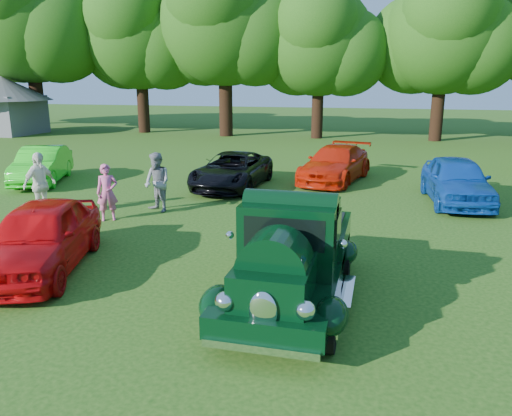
% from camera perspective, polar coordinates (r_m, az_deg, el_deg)
% --- Properties ---
extents(ground, '(120.00, 120.00, 0.00)m').
position_cam_1_polar(ground, '(9.85, -6.53, -7.52)').
color(ground, '#1B4810').
rests_on(ground, ground).
extents(hero_pickup, '(2.13, 4.57, 1.79)m').
position_cam_1_polar(hero_pickup, '(8.46, 4.13, -5.61)').
color(hero_pickup, black).
rests_on(hero_pickup, ground).
extents(red_convertible, '(2.73, 4.31, 1.37)m').
position_cam_1_polar(red_convertible, '(10.67, -23.44, -3.03)').
color(red_convertible, red).
rests_on(red_convertible, ground).
extents(back_car_lime, '(2.76, 4.17, 1.30)m').
position_cam_1_polar(back_car_lime, '(19.86, -23.28, 4.54)').
color(back_car_lime, '#21CF1B').
rests_on(back_car_lime, ground).
extents(back_car_black, '(2.13, 4.42, 1.21)m').
position_cam_1_polar(back_car_black, '(17.41, -2.74, 4.31)').
color(back_car_black, black).
rests_on(back_car_black, ground).
extents(back_car_orange, '(2.71, 4.74, 1.29)m').
position_cam_1_polar(back_car_orange, '(18.74, 9.07, 5.00)').
color(back_car_orange, red).
rests_on(back_car_orange, ground).
extents(back_car_blue, '(2.03, 4.28, 1.41)m').
position_cam_1_polar(back_car_blue, '(16.35, 21.94, 2.96)').
color(back_car_blue, '#0E3D9B').
rests_on(back_car_blue, ground).
extents(spectator_pink, '(0.66, 0.60, 1.52)m').
position_cam_1_polar(spectator_pink, '(13.84, -16.64, 1.71)').
color(spectator_pink, '#D0558B').
rests_on(spectator_pink, ground).
extents(spectator_grey, '(1.03, 0.96, 1.69)m').
position_cam_1_polar(spectator_grey, '(14.41, -11.22, 2.89)').
color(spectator_grey, gray).
rests_on(spectator_grey, ground).
extents(spectator_white, '(0.64, 1.11, 1.78)m').
position_cam_1_polar(spectator_white, '(14.86, -23.48, 2.46)').
color(spectator_white, white).
rests_on(spectator_white, ground).
extents(gazebo, '(6.40, 6.40, 3.90)m').
position_cam_1_polar(gazebo, '(38.90, -26.90, 11.08)').
color(gazebo, '#5C5C61').
rests_on(gazebo, ground).
extents(tree_line, '(65.54, 11.29, 12.02)m').
position_cam_1_polar(tree_line, '(33.19, 5.45, 20.25)').
color(tree_line, black).
rests_on(tree_line, ground).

